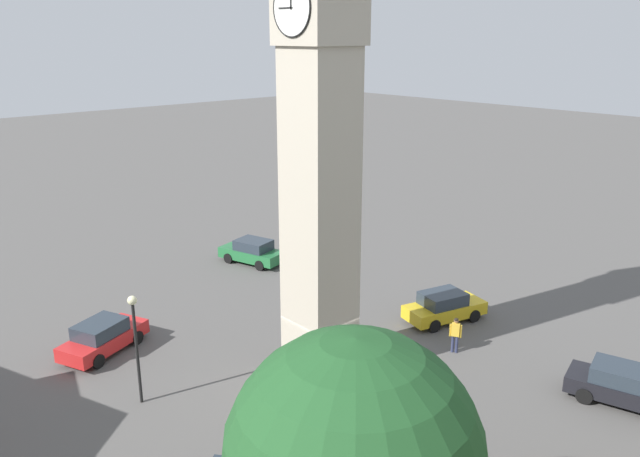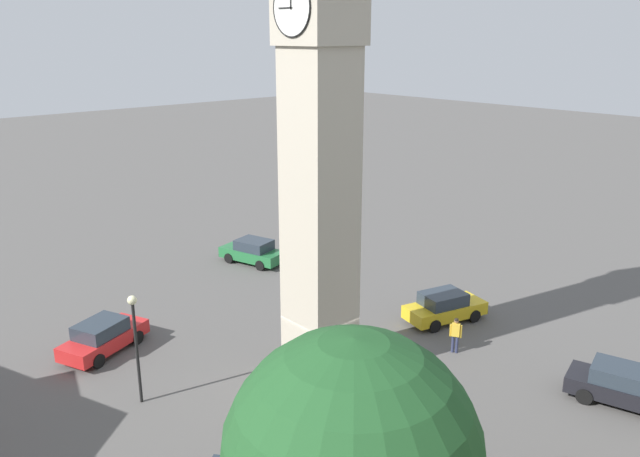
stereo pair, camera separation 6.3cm
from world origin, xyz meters
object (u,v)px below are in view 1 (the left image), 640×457
at_px(car_red_corner, 444,307).
at_px(pedestrian, 455,332).
at_px(car_silver_kerb, 623,385).
at_px(clock_tower, 320,39).
at_px(car_black_far, 103,337).
at_px(lamp_post, 135,331).
at_px(car_blue_kerb, 252,251).

height_order(car_red_corner, pedestrian, pedestrian).
xyz_separation_m(car_silver_kerb, car_red_corner, (9.17, -0.89, 0.00)).
height_order(clock_tower, car_black_far, clock_tower).
distance_m(car_red_corner, pedestrian, 3.31).
bearing_deg(pedestrian, car_black_far, 47.65).
relative_size(car_red_corner, car_black_far, 0.99).
xyz_separation_m(pedestrian, lamp_post, (5.80, 12.37, 2.04)).
distance_m(car_silver_kerb, car_red_corner, 9.21).
xyz_separation_m(car_red_corner, lamp_post, (3.45, 14.68, 2.29)).
relative_size(clock_tower, lamp_post, 5.16).
xyz_separation_m(car_red_corner, pedestrian, (-2.35, 2.32, 0.25)).
bearing_deg(car_blue_kerb, clock_tower, 155.50).
bearing_deg(lamp_post, car_red_corner, -103.21).
height_order(pedestrian, lamp_post, lamp_post).
height_order(clock_tower, car_silver_kerb, clock_tower).
distance_m(car_blue_kerb, car_silver_kerb, 22.42).
bearing_deg(clock_tower, car_red_corner, -94.20).
relative_size(pedestrian, lamp_post, 0.38).
distance_m(clock_tower, car_black_far, 16.20).
distance_m(clock_tower, car_red_corner, 15.06).
xyz_separation_m(clock_tower, car_silver_kerb, (-9.75, -6.97, -12.84)).
height_order(car_silver_kerb, car_red_corner, same).
xyz_separation_m(car_black_far, pedestrian, (-10.66, -11.70, 0.25)).
xyz_separation_m(car_silver_kerb, pedestrian, (6.82, 1.42, 0.25)).
bearing_deg(clock_tower, pedestrian, -117.84).
bearing_deg(car_red_corner, car_black_far, 59.32).
relative_size(clock_tower, car_blue_kerb, 5.23).
height_order(clock_tower, lamp_post, clock_tower).
distance_m(car_red_corner, car_black_far, 16.29).
height_order(car_black_far, pedestrian, pedestrian).
relative_size(car_black_far, lamp_post, 0.99).
xyz_separation_m(car_blue_kerb, pedestrian, (-15.56, 0.21, 0.25)).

